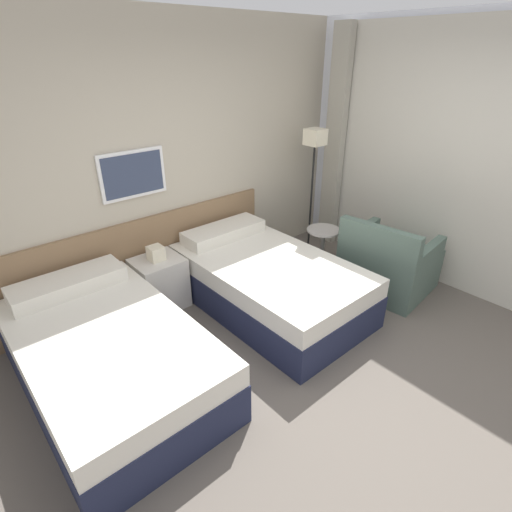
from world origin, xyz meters
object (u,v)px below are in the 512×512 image
(bed_near_window, at_px, (268,282))
(floor_lamp, at_px, (314,157))
(bed_near_door, at_px, (109,356))
(side_table, at_px, (322,245))
(armchair, at_px, (388,266))
(nightstand, at_px, (160,282))

(bed_near_window, xyz_separation_m, floor_lamp, (1.23, 0.56, 0.97))
(bed_near_door, relative_size, floor_lamp, 1.25)
(side_table, bearing_deg, armchair, -59.80)
(floor_lamp, distance_m, armchair, 1.51)
(nightstand, distance_m, side_table, 1.81)
(nightstand, height_order, side_table, nightstand)
(floor_lamp, height_order, side_table, floor_lamp)
(bed_near_door, distance_m, side_table, 2.49)
(bed_near_window, bearing_deg, side_table, 0.94)
(bed_near_door, distance_m, floor_lamp, 3.09)
(bed_near_door, distance_m, armchair, 2.91)
(bed_near_door, relative_size, bed_near_window, 1.00)
(bed_near_door, relative_size, side_table, 3.22)
(nightstand, xyz_separation_m, floor_lamp, (2.05, -0.15, 0.96))
(floor_lamp, distance_m, side_table, 1.07)
(bed_near_door, height_order, floor_lamp, floor_lamp)
(bed_near_window, bearing_deg, floor_lamp, 24.46)
(bed_near_window, relative_size, floor_lamp, 1.25)
(floor_lamp, bearing_deg, bed_near_door, -169.02)
(bed_near_window, xyz_separation_m, nightstand, (-0.83, 0.71, 0.00))
(nightstand, height_order, floor_lamp, floor_lamp)
(bed_near_window, relative_size, armchair, 2.10)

